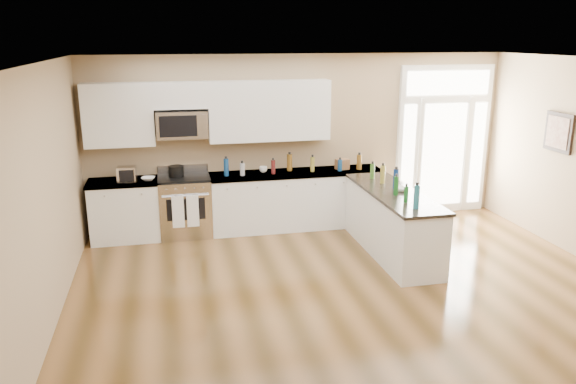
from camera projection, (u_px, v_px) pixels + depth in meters
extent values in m
plane|color=#493214|center=(390.00, 337.00, 5.94)|extent=(8.00, 8.00, 0.00)
plane|color=tan|center=(301.00, 140.00, 9.32)|extent=(7.00, 0.00, 7.00)
plane|color=tan|center=(18.00, 237.00, 4.84)|extent=(0.00, 8.00, 8.00)
plane|color=white|center=(405.00, 67.00, 5.19)|extent=(8.00, 8.00, 0.00)
cube|color=white|center=(126.00, 211.00, 8.69)|extent=(1.06, 0.62, 0.90)
cube|color=black|center=(128.00, 235.00, 8.80)|extent=(1.02, 0.52, 0.10)
cube|color=black|center=(124.00, 182.00, 8.57)|extent=(1.10, 0.66, 0.04)
cube|color=white|center=(296.00, 201.00, 9.26)|extent=(2.81, 0.62, 0.90)
cube|color=black|center=(296.00, 223.00, 9.36)|extent=(2.77, 0.52, 0.10)
cube|color=black|center=(297.00, 173.00, 9.13)|extent=(2.85, 0.66, 0.04)
cube|color=white|center=(392.00, 224.00, 8.12)|extent=(0.65, 2.28, 0.90)
cube|color=black|center=(391.00, 250.00, 8.23)|extent=(0.61, 2.18, 0.10)
cube|color=black|center=(394.00, 192.00, 7.99)|extent=(0.69, 2.32, 0.04)
cube|color=white|center=(118.00, 115.00, 8.43)|extent=(1.04, 0.33, 0.95)
cube|color=white|center=(269.00, 111.00, 8.91)|extent=(1.94, 0.33, 0.95)
cube|color=white|center=(180.00, 95.00, 8.55)|extent=(0.82, 0.33, 0.40)
cube|color=silver|center=(182.00, 124.00, 8.64)|extent=(0.78, 0.40, 0.42)
cube|color=black|center=(178.00, 126.00, 8.43)|extent=(0.56, 0.01, 0.32)
cube|color=white|center=(443.00, 140.00, 9.84)|extent=(1.70, 0.08, 2.60)
cube|color=white|center=(443.00, 155.00, 9.86)|extent=(0.78, 0.02, 1.80)
cube|color=white|center=(408.00, 157.00, 9.73)|extent=(0.22, 0.02, 1.80)
cube|color=white|center=(477.00, 153.00, 10.00)|extent=(0.22, 0.02, 1.80)
cube|color=white|center=(449.00, 83.00, 9.53)|extent=(1.50, 0.02, 0.40)
cube|color=black|center=(559.00, 132.00, 8.27)|extent=(0.04, 0.58, 0.58)
cube|color=brown|center=(557.00, 132.00, 8.27)|extent=(0.01, 0.46, 0.46)
cube|color=silver|center=(185.00, 207.00, 8.88)|extent=(0.80, 0.66, 0.92)
cube|color=black|center=(184.00, 178.00, 8.75)|extent=(0.80, 0.60, 0.03)
cube|color=silver|center=(183.00, 169.00, 9.01)|extent=(0.80, 0.04, 0.14)
cube|color=black|center=(186.00, 209.00, 8.55)|extent=(0.58, 0.01, 0.34)
cylinder|color=silver|center=(185.00, 196.00, 8.47)|extent=(0.70, 0.02, 0.02)
cube|color=white|center=(178.00, 212.00, 8.50)|extent=(0.18, 0.02, 0.50)
cube|color=white|center=(193.00, 211.00, 8.54)|extent=(0.18, 0.02, 0.50)
cylinder|color=black|center=(176.00, 171.00, 8.76)|extent=(0.25, 0.25, 0.18)
cube|color=silver|center=(127.00, 174.00, 8.46)|extent=(0.29, 0.24, 0.24)
cube|color=brown|center=(342.00, 164.00, 9.27)|extent=(0.23, 0.19, 0.17)
imported|color=white|center=(148.00, 179.00, 8.58)|extent=(0.24, 0.24, 0.05)
imported|color=white|center=(401.00, 189.00, 7.98)|extent=(0.21, 0.21, 0.05)
imported|color=white|center=(263.00, 169.00, 9.06)|extent=(0.15, 0.15, 0.10)
cylinder|color=#19591E|center=(406.00, 194.00, 7.44)|extent=(0.06, 0.06, 0.21)
cylinder|color=navy|center=(226.00, 167.00, 8.83)|extent=(0.08, 0.08, 0.27)
cylinder|color=brown|center=(359.00, 162.00, 9.27)|extent=(0.09, 0.09, 0.24)
cylinder|color=olive|center=(383.00, 174.00, 8.38)|extent=(0.07, 0.07, 0.27)
cylinder|color=#26727F|center=(417.00, 197.00, 7.14)|extent=(0.07, 0.07, 0.31)
cylinder|color=#591919|center=(273.00, 167.00, 8.97)|extent=(0.07, 0.07, 0.22)
cylinder|color=#B2B2B7|center=(242.00, 169.00, 8.86)|extent=(0.08, 0.08, 0.20)
cylinder|color=navy|center=(396.00, 179.00, 8.07)|extent=(0.08, 0.08, 0.29)
cylinder|color=#3F7226|center=(372.00, 171.00, 8.66)|extent=(0.07, 0.07, 0.23)
cylinder|color=#19591E|center=(396.00, 186.00, 7.76)|extent=(0.07, 0.07, 0.26)
cylinder|color=navy|center=(340.00, 165.00, 9.15)|extent=(0.07, 0.07, 0.19)
cylinder|color=brown|center=(290.00, 163.00, 9.16)|extent=(0.09, 0.09, 0.27)
cylinder|color=olive|center=(312.00, 164.00, 9.10)|extent=(0.07, 0.07, 0.24)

